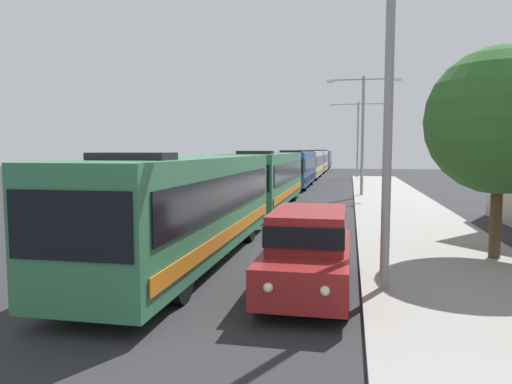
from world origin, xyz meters
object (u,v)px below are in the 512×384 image
at_px(bus_middle, 296,168).
at_px(bus_lead, 188,204).
at_px(streetlamp_mid, 363,124).
at_px(streetlamp_far, 358,131).
at_px(bus_rear, 317,161).
at_px(white_suv, 308,248).
at_px(streetlamp_near, 389,70).
at_px(bus_fourth_in_line, 309,163).
at_px(bus_tail_end, 323,159).
at_px(bus_second_in_line, 268,177).
at_px(box_truck_oncoming, 305,158).
at_px(roadside_tree, 500,121).

bearing_deg(bus_middle, bus_lead, -90.00).
xyz_separation_m(streetlamp_mid, streetlamp_far, (0.00, 22.20, 0.33)).
relative_size(bus_rear, streetlamp_mid, 1.45).
bearing_deg(white_suv, streetlamp_far, 87.81).
xyz_separation_m(streetlamp_near, streetlamp_far, (0.00, 44.39, 0.37)).
xyz_separation_m(bus_fourth_in_line, bus_tail_end, (-0.00, 27.65, -0.00)).
xyz_separation_m(bus_lead, white_suv, (3.70, -2.32, -0.66)).
bearing_deg(bus_second_in_line, streetlamp_far, 79.36).
bearing_deg(box_truck_oncoming, bus_middle, -85.71).
height_order(bus_middle, bus_rear, same).
bearing_deg(streetlamp_mid, roadside_tree, -79.74).
height_order(bus_lead, streetlamp_near, streetlamp_near).
bearing_deg(streetlamp_far, bus_lead, -97.28).
bearing_deg(bus_second_in_line, streetlamp_mid, 50.42).
bearing_deg(streetlamp_near, bus_lead, 158.20).
xyz_separation_m(bus_lead, bus_rear, (-0.00, 54.73, -0.00)).
xyz_separation_m(bus_lead, bus_second_in_line, (0.00, 13.51, 0.00)).
xyz_separation_m(bus_middle, streetlamp_far, (5.40, 14.74, 3.66)).
xyz_separation_m(bus_second_in_line, bus_rear, (-0.00, 41.23, -0.00)).
bearing_deg(roadside_tree, bus_lead, -169.80).
distance_m(bus_second_in_line, box_truck_oncoming, 58.11).
height_order(bus_middle, roadside_tree, roadside_tree).
distance_m(bus_lead, streetlamp_near, 6.68).
xyz_separation_m(box_truck_oncoming, streetlamp_near, (8.70, -73.68, 3.28)).
xyz_separation_m(bus_rear, streetlamp_far, (5.40, -12.50, 3.66)).
distance_m(bus_lead, bus_fourth_in_line, 40.61).
xyz_separation_m(box_truck_oncoming, roadside_tree, (12.04, -69.95, 2.37)).
distance_m(bus_tail_end, streetlamp_near, 70.71).
bearing_deg(bus_tail_end, streetlamp_near, -85.62).
height_order(bus_fourth_in_line, streetlamp_mid, streetlamp_mid).
xyz_separation_m(bus_lead, bus_fourth_in_line, (0.00, 40.61, 0.00)).
bearing_deg(roadside_tree, box_truck_oncoming, 99.77).
height_order(bus_middle, bus_tail_end, same).
xyz_separation_m(bus_fourth_in_line, box_truck_oncoming, (-3.30, 30.91, 0.01)).
bearing_deg(bus_second_in_line, bus_middle, 90.00).
relative_size(bus_lead, streetlamp_far, 1.40).
bearing_deg(streetlamp_far, streetlamp_mid, -90.00).
distance_m(bus_middle, roadside_tree, 27.46).
relative_size(bus_fourth_in_line, bus_tail_end, 1.12).
height_order(streetlamp_mid, roadside_tree, streetlamp_mid).
xyz_separation_m(bus_rear, white_suv, (3.70, -57.05, -0.66)).
bearing_deg(bus_rear, streetlamp_far, -66.64).
bearing_deg(bus_middle, white_suv, -82.93).
height_order(bus_tail_end, streetlamp_near, streetlamp_near).
bearing_deg(box_truck_oncoming, bus_lead, -87.36).
distance_m(bus_middle, streetlamp_mid, 9.79).
distance_m(bus_rear, streetlamp_far, 14.10).
relative_size(white_suv, roadside_tree, 0.81).
bearing_deg(bus_fourth_in_line, white_suv, -85.08).
height_order(bus_rear, white_suv, bus_rear).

